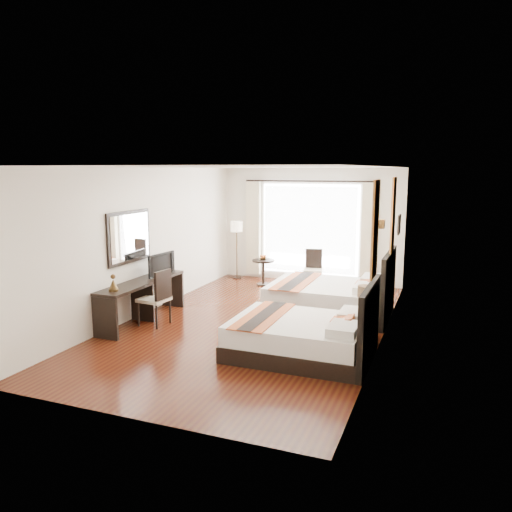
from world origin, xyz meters
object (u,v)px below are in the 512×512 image
(desk_chair, at_px, (155,308))
(window_chair, at_px, (313,276))
(table_lamp, at_px, (365,293))
(fruit_bowl, at_px, (263,259))
(side_table, at_px, (263,272))
(console_desk, at_px, (142,301))
(nightstand, at_px, (365,327))
(vase, at_px, (361,309))
(television, at_px, (158,264))
(floor_lamp, at_px, (237,230))
(bed_far, at_px, (333,297))
(bed_near, at_px, (305,336))

(desk_chair, distance_m, window_chair, 4.25)
(table_lamp, height_order, fruit_bowl, table_lamp)
(table_lamp, bearing_deg, side_table, 133.49)
(console_desk, bearing_deg, side_table, 73.10)
(fruit_bowl, distance_m, window_chair, 1.27)
(nightstand, height_order, vase, vase)
(fruit_bowl, bearing_deg, vase, -48.87)
(television, distance_m, side_table, 3.21)
(table_lamp, distance_m, desk_chair, 3.69)
(side_table, bearing_deg, vase, -48.86)
(table_lamp, relative_size, fruit_bowl, 2.03)
(console_desk, height_order, floor_lamp, floor_lamp)
(bed_far, bearing_deg, nightstand, -57.73)
(table_lamp, bearing_deg, desk_chair, -170.87)
(bed_far, height_order, desk_chair, bed_far)
(floor_lamp, bearing_deg, console_desk, -92.52)
(floor_lamp, bearing_deg, table_lamp, -42.84)
(console_desk, height_order, side_table, console_desk)
(table_lamp, xyz_separation_m, fruit_bowl, (-2.92, 3.08, -0.13))
(window_chair, bearing_deg, fruit_bowl, -93.17)
(desk_chair, height_order, window_chair, desk_chair)
(desk_chair, bearing_deg, console_desk, -14.03)
(bed_far, height_order, window_chair, bed_far)
(bed_far, height_order, vase, bed_far)
(table_lamp, relative_size, floor_lamp, 0.27)
(side_table, relative_size, window_chair, 0.69)
(nightstand, bearing_deg, side_table, 133.14)
(fruit_bowl, relative_size, window_chair, 0.22)
(fruit_bowl, bearing_deg, bed_far, -41.00)
(bed_far, xyz_separation_m, floor_lamp, (-2.99, 2.28, 0.90))
(television, bearing_deg, floor_lamp, 3.68)
(television, distance_m, fruit_bowl, 3.18)
(floor_lamp, relative_size, window_chair, 1.62)
(console_desk, bearing_deg, table_lamp, 6.63)
(bed_near, relative_size, floor_lamp, 1.41)
(bed_near, relative_size, fruit_bowl, 10.59)
(bed_far, bearing_deg, floor_lamp, 142.72)
(vase, distance_m, side_table, 4.38)
(bed_near, height_order, nightstand, bed_near)
(fruit_bowl, bearing_deg, floor_lamp, 153.49)
(floor_lamp, bearing_deg, television, -92.60)
(vase, xyz_separation_m, floor_lamp, (-3.77, 3.75, 0.67))
(bed_far, xyz_separation_m, nightstand, (0.82, -1.30, -0.10))
(television, height_order, floor_lamp, floor_lamp)
(side_table, distance_m, window_chair, 1.20)
(bed_near, relative_size, side_table, 3.35)
(console_desk, bearing_deg, nightstand, 5.73)
(bed_far, xyz_separation_m, window_chair, (-0.91, 1.98, -0.06))
(nightstand, bearing_deg, bed_near, -126.11)
(nightstand, height_order, side_table, side_table)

